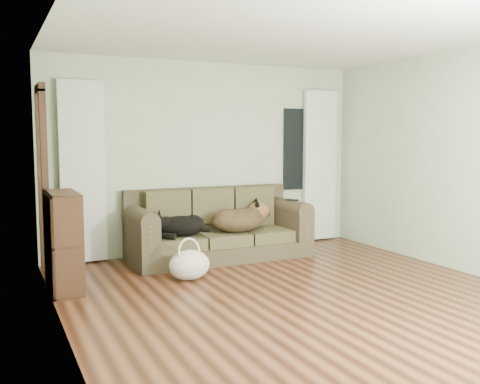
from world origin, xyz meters
name	(u,v)px	position (x,y,z in m)	size (l,w,h in m)	color
floor	(303,298)	(0.00, 0.00, 0.00)	(5.00, 5.00, 0.00)	#32180D
ceiling	(306,28)	(0.00, 0.00, 2.60)	(5.00, 5.00, 0.00)	white
wall_back	(208,157)	(0.00, 2.50, 1.30)	(4.50, 0.04, 2.60)	beige
wall_left	(60,173)	(-2.25, 0.00, 1.30)	(0.04, 5.00, 2.60)	beige
wall_right	(472,162)	(2.25, 0.00, 1.30)	(0.04, 5.00, 2.60)	beige
curtain_left	(83,172)	(-1.70, 2.42, 1.15)	(0.55, 0.08, 2.25)	white
curtain_right	(320,166)	(1.80, 2.42, 1.15)	(0.55, 0.08, 2.25)	white
window_pane	(298,149)	(1.45, 2.47, 1.40)	(0.50, 0.03, 1.20)	black
door_casing	(43,184)	(-2.20, 2.05, 1.05)	(0.07, 0.60, 2.10)	#311F10
sofa	(219,224)	(-0.05, 1.97, 0.45)	(2.33, 1.01, 0.95)	#453B2B
dog_black_lab	(178,226)	(-0.64, 1.90, 0.48)	(0.61, 0.43, 0.26)	black
dog_shepherd	(240,221)	(0.20, 1.88, 0.49)	(0.76, 0.54, 0.33)	black
tv_remote	(293,200)	(0.98, 1.84, 0.73)	(0.06, 0.20, 0.02)	black
tote_bag	(189,266)	(-0.79, 1.10, 0.16)	(0.46, 0.36, 0.34)	silver
bookshelf	(63,242)	(-2.09, 1.32, 0.50)	(0.31, 0.82, 1.02)	#311F10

